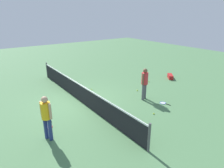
{
  "coord_description": "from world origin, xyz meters",
  "views": [
    {
      "loc": [
        -8.78,
        4.21,
        4.4
      ],
      "look_at": [
        -0.9,
        -1.45,
        0.9
      ],
      "focal_mm": 31.97,
      "sensor_mm": 36.0,
      "label": 1
    }
  ],
  "objects": [
    {
      "name": "tennis_ball_midcourt",
      "position": [
        0.0,
        -5.14,
        0.03
      ],
      "size": [
        0.07,
        0.07,
        0.07
      ],
      "primitive_type": "sphere",
      "color": "#C6E033",
      "rests_on": "ground_plane"
    },
    {
      "name": "tennis_racket_far_player",
      "position": [
        -1.57,
        2.2,
        0.01
      ],
      "size": [
        0.57,
        0.48,
        0.03
      ],
      "color": "red",
      "rests_on": "ground_plane"
    },
    {
      "name": "tennis_ball_by_net",
      "position": [
        1.01,
        -1.31,
        0.03
      ],
      "size": [
        0.07,
        0.07,
        0.07
      ],
      "primitive_type": "sphere",
      "color": "#C6E033",
      "rests_on": "ground_plane"
    },
    {
      "name": "tennis_ball_baseline",
      "position": [
        -0.73,
        -3.42,
        0.03
      ],
      "size": [
        0.07,
        0.07,
        0.07
      ],
      "primitive_type": "sphere",
      "color": "#C6E033",
      "rests_on": "ground_plane"
    },
    {
      "name": "equipment_bag",
      "position": [
        -0.3,
        -6.95,
        0.14
      ],
      "size": [
        0.79,
        0.74,
        0.28
      ],
      "color": "#B21E1E",
      "rests_on": "ground_plane"
    },
    {
      "name": "court_net",
      "position": [
        0.0,
        0.0,
        0.5
      ],
      "size": [
        10.09,
        0.09,
        1.07
      ],
      "color": "#4C4C51",
      "rests_on": "ground_plane"
    },
    {
      "name": "player_far_side",
      "position": [
        -2.37,
        2.46,
        1.01
      ],
      "size": [
        0.51,
        0.45,
        1.7
      ],
      "color": "navy",
      "rests_on": "ground_plane"
    },
    {
      "name": "player_near_side",
      "position": [
        -1.81,
        -2.9,
        1.01
      ],
      "size": [
        0.43,
        0.52,
        1.7
      ],
      "color": "#595960",
      "rests_on": "ground_plane"
    },
    {
      "name": "ground_plane",
      "position": [
        0.0,
        0.0,
        0.0
      ],
      "size": [
        40.0,
        40.0,
        0.0
      ],
      "primitive_type": "plane",
      "color": "#4C7A4C"
    },
    {
      "name": "tennis_ball_near_player",
      "position": [
        -3.32,
        -2.07,
        0.03
      ],
      "size": [
        0.07,
        0.07,
        0.07
      ],
      "primitive_type": "sphere",
      "color": "#C6E033",
      "rests_on": "ground_plane"
    },
    {
      "name": "tennis_racket_near_player",
      "position": [
        -2.78,
        -3.34,
        0.01
      ],
      "size": [
        0.61,
        0.37,
        0.03
      ],
      "color": "blue",
      "rests_on": "ground_plane"
    }
  ]
}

